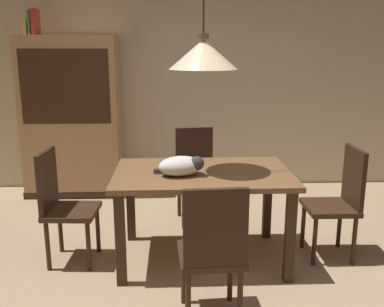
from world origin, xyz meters
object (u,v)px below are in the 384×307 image
object	(u,v)px
hutch_bookcase	(72,120)
book_green_slim	(31,23)
book_red_tall	(35,22)
chair_right_side	(340,198)
dining_table	(203,184)
chair_left_side	(62,202)
pendant_lamp	(203,54)
cat_sleeping	(182,166)
chair_far_back	(196,170)
book_yellow_short	(27,27)
chair_near_front	(213,249)

from	to	relation	value
hutch_bookcase	book_green_slim	distance (m)	1.15
book_green_slim	book_red_tall	world-z (taller)	book_red_tall
chair_right_side	hutch_bookcase	world-z (taller)	hutch_bookcase
dining_table	chair_left_side	distance (m)	1.14
pendant_lamp	cat_sleeping	bearing A→B (deg)	-149.59
pendant_lamp	hutch_bookcase	distance (m)	2.37
book_green_slim	hutch_bookcase	bearing A→B (deg)	-0.23
chair_right_side	book_green_slim	world-z (taller)	book_green_slim
chair_far_back	book_yellow_short	size ratio (longest dim) A/B	4.65
chair_near_front	cat_sleeping	distance (m)	0.86
hutch_bookcase	book_red_tall	bearing A→B (deg)	179.74
hutch_bookcase	book_green_slim	world-z (taller)	book_green_slim
cat_sleeping	book_yellow_short	world-z (taller)	book_yellow_short
chair_far_back	cat_sleeping	world-z (taller)	chair_far_back
chair_right_side	pendant_lamp	size ratio (longest dim) A/B	0.72
book_yellow_short	book_green_slim	size ratio (longest dim) A/B	0.77
pendant_lamp	book_yellow_short	size ratio (longest dim) A/B	6.50
chair_far_back	book_red_tall	bearing A→B (deg)	153.60
chair_left_side	book_green_slim	xyz separation A→B (m)	(-0.66, 1.73, 1.47)
cat_sleeping	book_red_tall	distance (m)	2.68
chair_near_front	book_yellow_short	distance (m)	3.51
chair_right_side	pendant_lamp	distance (m)	1.61
cat_sleeping	book_green_slim	distance (m)	2.71
chair_right_side	book_yellow_short	xyz separation A→B (m)	(-2.97, 1.74, 1.43)
dining_table	cat_sleeping	xyz separation A→B (m)	(-0.17, -0.10, 0.18)
chair_left_side	book_green_slim	size ratio (longest dim) A/B	3.58
chair_left_side	book_yellow_short	bearing A→B (deg)	112.35
dining_table	chair_far_back	world-z (taller)	chair_far_back
pendant_lamp	chair_far_back	bearing A→B (deg)	90.60
dining_table	chair_far_back	distance (m)	0.89
pendant_lamp	book_green_slim	xyz separation A→B (m)	(-1.79, 1.74, 0.32)
chair_far_back	dining_table	bearing A→B (deg)	-89.40
book_green_slim	chair_near_front	bearing A→B (deg)	-55.55
chair_near_front	hutch_bookcase	distance (m)	3.00
dining_table	book_yellow_short	distance (m)	2.84
book_yellow_short	chair_right_side	bearing A→B (deg)	-30.34
chair_left_side	book_red_tall	xyz separation A→B (m)	(-0.61, 1.73, 1.48)
pendant_lamp	book_red_tall	size ratio (longest dim) A/B	4.64
chair_right_side	pendant_lamp	xyz separation A→B (m)	(-1.13, 0.00, 1.15)
book_green_slim	book_red_tall	bearing A→B (deg)	0.00
dining_table	chair_right_side	world-z (taller)	chair_right_side
chair_near_front	dining_table	bearing A→B (deg)	90.31
dining_table	chair_left_side	xyz separation A→B (m)	(-1.13, 0.00, -0.14)
dining_table	book_red_tall	size ratio (longest dim) A/B	5.00
chair_left_side	chair_right_side	bearing A→B (deg)	-0.13
chair_near_front	book_red_tall	xyz separation A→B (m)	(-1.75, 2.62, 1.48)
chair_right_side	chair_left_side	world-z (taller)	same
chair_far_back	cat_sleeping	xyz separation A→B (m)	(-0.16, -0.98, 0.32)
chair_left_side	book_red_tall	world-z (taller)	book_red_tall
chair_far_back	book_yellow_short	xyz separation A→B (m)	(-1.83, 0.86, 1.43)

